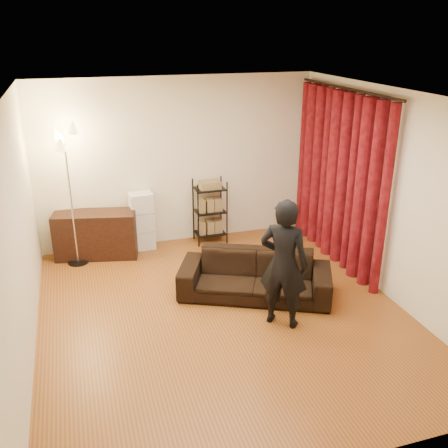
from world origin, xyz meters
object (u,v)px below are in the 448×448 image
object	(u,v)px
sofa	(255,276)
wire_shelf	(210,211)
storage_boxes	(142,221)
media_cabinet	(96,235)
person	(284,264)
floor_lamp	(71,198)

from	to	relation	value
sofa	wire_shelf	distance (m)	1.95
wire_shelf	storage_boxes	bearing A→B (deg)	176.94
sofa	storage_boxes	distance (m)	2.32
sofa	wire_shelf	xyz separation A→B (m)	(-0.08, 1.93, 0.24)
storage_boxes	wire_shelf	distance (m)	1.13
media_cabinet	storage_boxes	world-z (taller)	storage_boxes
person	storage_boxes	world-z (taller)	person
media_cabinet	floor_lamp	xyz separation A→B (m)	(-0.31, -0.16, 0.68)
sofa	floor_lamp	distance (m)	2.94
floor_lamp	wire_shelf	bearing A→B (deg)	5.38
media_cabinet	sofa	bearing A→B (deg)	-31.88
media_cabinet	wire_shelf	bearing A→B (deg)	13.65
person	wire_shelf	world-z (taller)	person
person	floor_lamp	distance (m)	3.39
person	floor_lamp	size ratio (longest dim) A/B	0.76
sofa	floor_lamp	size ratio (longest dim) A/B	0.95
media_cabinet	wire_shelf	distance (m)	1.87
sofa	person	bearing A→B (deg)	-59.19
sofa	person	distance (m)	0.89
person	wire_shelf	bearing A→B (deg)	-47.34
sofa	floor_lamp	world-z (taller)	floor_lamp
wire_shelf	floor_lamp	bearing A→B (deg)	-175.54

